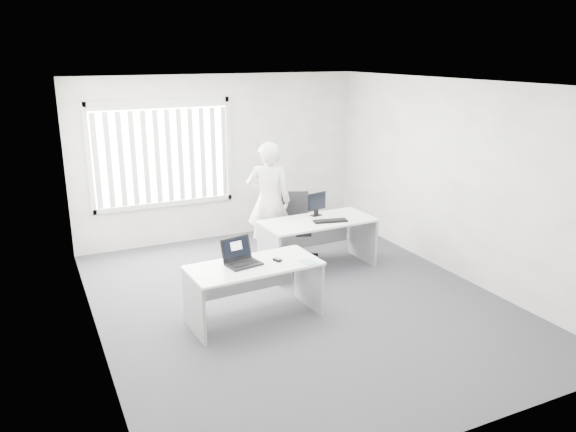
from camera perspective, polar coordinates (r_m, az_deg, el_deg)
name	(u,v)px	position (r m, az deg, el deg)	size (l,w,h in m)	color
ground	(298,300)	(7.49, 0.99, -8.57)	(6.00, 6.00, 0.00)	#4E4F56
wall_back	(220,158)	(9.72, -6.89, 5.88)	(5.00, 0.02, 2.80)	white
wall_front	(468,285)	(4.66, 17.81, -6.67)	(5.00, 0.02, 2.80)	white
wall_left	(88,223)	(6.34, -19.62, -0.70)	(0.02, 6.00, 2.80)	white
wall_right	(454,179)	(8.40, 16.53, 3.63)	(0.02, 6.00, 2.80)	white
ceiling	(299,83)	(6.79, 1.11, 13.36)	(5.00, 6.00, 0.02)	white
window	(162,154)	(9.40, -12.66, 6.15)	(2.32, 0.06, 1.76)	silver
blinds	(163,157)	(9.34, -12.56, 5.92)	(2.20, 0.10, 1.50)	silver
desk_near	(254,280)	(6.80, -3.45, -6.49)	(1.61, 0.83, 0.72)	white
desk_far	(318,234)	(8.37, 3.06, -1.80)	(1.69, 0.84, 0.76)	white
office_chair	(295,237)	(8.91, 0.76, -2.17)	(0.76, 0.76, 1.03)	black
person	(269,201)	(8.66, -1.96, 1.50)	(0.68, 0.45, 1.87)	silver
laptop	(244,253)	(6.65, -4.54, -3.77)	(0.39, 0.35, 0.31)	black
paper_sheet	(287,262)	(6.77, -0.11, -4.74)	(0.30, 0.21, 0.00)	white
mouse	(277,259)	(6.81, -1.08, -4.42)	(0.06, 0.11, 0.04)	#B6B6B8
booklet	(308,262)	(6.77, 2.03, -4.70)	(0.14, 0.20, 0.01)	white
keyboard	(330,221)	(8.23, 4.33, -0.50)	(0.50, 0.17, 0.02)	black
monitor	(316,204)	(8.47, 2.89, 1.20)	(0.36, 0.11, 0.36)	black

